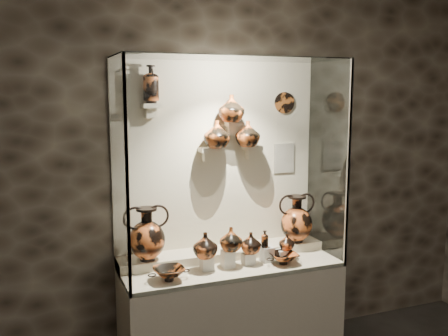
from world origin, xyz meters
The scene contains 35 objects.
wall_back centered at (0.00, 2.50, 1.60)m, with size 5.00×0.02×3.20m, color #2D241C.
plinth centered at (0.00, 2.18, 0.40)m, with size 1.70×0.60×0.80m, color beige.
front_tier centered at (0.00, 2.18, 0.82)m, with size 1.68×0.58×0.03m, color beige.
rear_tier centered at (0.00, 2.35, 0.85)m, with size 1.70×0.25×0.10m, color beige.
back_panel centered at (0.00, 2.50, 1.60)m, with size 1.70×0.03×1.60m, color beige.
glass_front centered at (0.00, 1.88, 1.60)m, with size 1.70×0.01×1.60m, color white.
glass_left centered at (-0.85, 2.18, 1.60)m, with size 0.01×0.60×1.60m, color white.
glass_right centered at (0.85, 2.18, 1.60)m, with size 0.01×0.60×1.60m, color white.
glass_top centered at (0.00, 2.18, 2.40)m, with size 1.70×0.60×0.01m, color white.
frame_post_left centered at (-0.84, 1.89, 1.60)m, with size 0.02×0.02×1.60m, color gray.
frame_post_right centered at (0.84, 1.89, 1.60)m, with size 0.02×0.02×1.60m, color gray.
pedestal_a centered at (-0.22, 2.13, 0.88)m, with size 0.09×0.09×0.10m, color silver.
pedestal_b centered at (-0.05, 2.13, 0.90)m, with size 0.09×0.09×0.13m, color silver.
pedestal_c centered at (0.12, 2.13, 0.88)m, with size 0.09×0.09×0.09m, color silver.
pedestal_d centered at (0.28, 2.13, 0.89)m, with size 0.09×0.09×0.12m, color silver.
pedestal_e centered at (0.42, 2.13, 0.87)m, with size 0.09×0.09×0.08m, color silver.
bracket_ul centered at (-0.55, 2.42, 2.05)m, with size 0.14×0.12×0.04m, color beige.
bracket_ca centered at (-0.10, 2.42, 1.70)m, with size 0.14×0.12×0.04m, color beige.
bracket_cb centered at (0.10, 2.42, 1.90)m, with size 0.10×0.12×0.04m, color beige.
bracket_cc centered at (0.28, 2.42, 1.70)m, with size 0.14×0.12×0.04m, color beige.
amphora_left centered at (-0.63, 2.31, 1.10)m, with size 0.33×0.33×0.41m, color #C55925, non-canonical shape.
amphora_right centered at (0.64, 2.31, 1.10)m, with size 0.32×0.32×0.40m, color #C55925, non-canonical shape.
jug_a centered at (-0.24, 2.11, 1.03)m, with size 0.19×0.19×0.19m, color #C55925.
jug_b centered at (-0.03, 2.11, 1.05)m, with size 0.18×0.18×0.18m, color #A0481C.
jug_c centered at (0.13, 2.11, 1.00)m, with size 0.16×0.16×0.17m, color #C55925.
jug_e centered at (0.45, 2.11, 0.98)m, with size 0.13×0.13×0.13m, color #C55925.
lekythos_small centered at (0.25, 2.12, 1.03)m, with size 0.07×0.07×0.15m, color #A0481C, non-canonical shape.
kylix_left centered at (-0.54, 2.02, 0.89)m, with size 0.29×0.24×0.12m, color #A0481C, non-canonical shape.
kylix_right centered at (0.37, 2.03, 0.88)m, with size 0.27×0.23×0.11m, color #C55925, non-canonical shape.
lekythos_tall centered at (-0.55, 2.41, 2.23)m, with size 0.13×0.13×0.32m, color #C55925, non-canonical shape.
ovoid_vase_a centered at (-0.05, 2.37, 1.83)m, with size 0.21×0.21×0.22m, color #A0481C.
ovoid_vase_b centered at (0.07, 2.37, 2.02)m, with size 0.20×0.20×0.21m, color #A0481C.
ovoid_vase_c centered at (0.22, 2.37, 1.82)m, with size 0.20×0.20×0.21m, color #A0481C.
wall_plate centered at (0.59, 2.47, 2.06)m, with size 0.18×0.18×0.02m, color #9A4E1E.
info_placard centered at (0.60, 2.47, 1.59)m, with size 0.19×0.01×0.25m, color beige.
Camera 1 is at (-1.41, -1.25, 2.15)m, focal length 40.00 mm.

